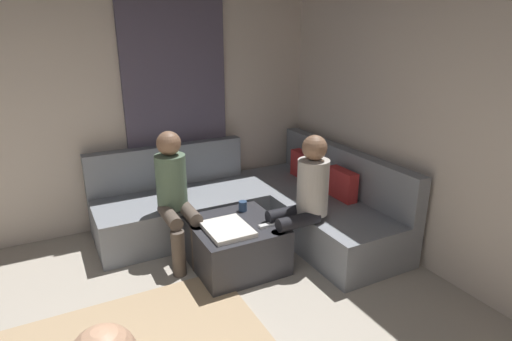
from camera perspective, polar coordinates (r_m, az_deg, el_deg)
wall_left at (r=4.54m, az=-27.14°, el=7.67°), size 0.12×6.00×2.70m
curtain_panel at (r=4.65m, az=-10.67°, el=8.37°), size 0.06×1.10×2.50m
sectional_couch at (r=4.46m, az=0.15°, el=-4.80°), size 2.10×2.55×0.87m
ottoman at (r=3.86m, az=-2.76°, el=-10.00°), size 0.76×0.76×0.42m
folded_blanket at (r=3.63m, az=-3.88°, el=-7.90°), size 0.44×0.36×0.04m
coffee_mug at (r=3.99m, az=-1.80°, el=-4.83°), size 0.08×0.08×0.10m
game_remote at (r=3.70m, az=1.49°, el=-7.43°), size 0.05×0.15×0.02m
person_on_couch_back at (r=3.73m, az=6.41°, el=-3.51°), size 0.30×0.60×1.20m
person_on_couch_side at (r=3.87m, az=-10.91°, el=-2.89°), size 0.60×0.30×1.20m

